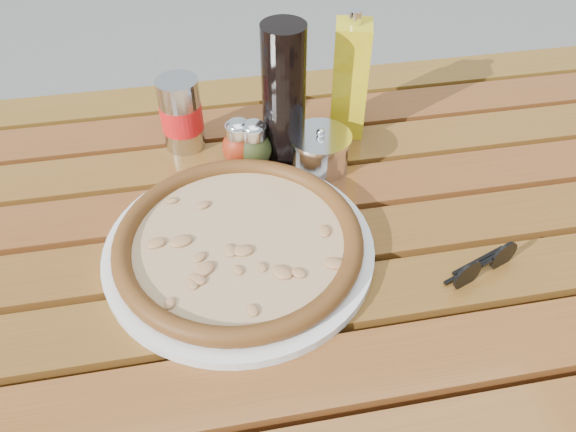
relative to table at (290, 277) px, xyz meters
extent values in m
cube|color=#391F0D|center=(0.64, 0.39, -0.32)|extent=(0.06, 0.06, 0.70)
cube|color=#36210C|center=(0.00, 0.00, 0.03)|extent=(1.36, 0.86, 0.04)
cube|color=#562A0F|center=(0.00, -0.20, 0.06)|extent=(1.40, 0.09, 0.03)
cube|color=#4E2C0D|center=(0.00, -0.10, 0.06)|extent=(1.40, 0.09, 0.03)
cube|color=#4E2A0D|center=(0.00, 0.00, 0.06)|extent=(1.40, 0.09, 0.03)
cube|color=#51260E|center=(0.00, 0.10, 0.06)|extent=(1.40, 0.09, 0.03)
cube|color=#512D0E|center=(0.00, 0.20, 0.06)|extent=(1.40, 0.09, 0.03)
cube|color=#50250E|center=(0.00, 0.30, 0.06)|extent=(1.40, 0.09, 0.03)
cube|color=#51310E|center=(0.00, 0.41, 0.06)|extent=(1.40, 0.09, 0.03)
cylinder|color=white|center=(-0.07, -0.01, 0.08)|extent=(0.47, 0.47, 0.01)
cylinder|color=beige|center=(-0.07, -0.01, 0.09)|extent=(0.41, 0.41, 0.01)
torus|color=black|center=(-0.07, -0.01, 0.10)|extent=(0.44, 0.44, 0.03)
ellipsoid|color=#A72F13|center=(-0.05, 0.19, 0.11)|extent=(0.06, 0.06, 0.06)
cylinder|color=white|center=(-0.05, 0.19, 0.14)|extent=(0.04, 0.04, 0.02)
ellipsoid|color=silver|center=(-0.05, 0.19, 0.15)|extent=(0.04, 0.04, 0.02)
ellipsoid|color=#353E18|center=(-0.02, 0.18, 0.11)|extent=(0.06, 0.06, 0.06)
cylinder|color=silver|center=(-0.02, 0.18, 0.14)|extent=(0.05, 0.05, 0.02)
ellipsoid|color=white|center=(-0.02, 0.18, 0.15)|extent=(0.04, 0.04, 0.02)
cylinder|color=black|center=(0.03, 0.20, 0.19)|extent=(0.08, 0.08, 0.22)
cylinder|color=#BBBBC0|center=(-0.13, 0.25, 0.14)|extent=(0.07, 0.07, 0.12)
cylinder|color=red|center=(-0.13, 0.25, 0.13)|extent=(0.07, 0.07, 0.04)
cube|color=gold|center=(0.14, 0.24, 0.17)|extent=(0.07, 0.07, 0.19)
cylinder|color=white|center=(0.14, 0.24, 0.28)|extent=(0.02, 0.02, 0.02)
cylinder|color=silver|center=(0.08, 0.15, 0.10)|extent=(0.12, 0.12, 0.05)
cylinder|color=white|center=(0.08, 0.15, 0.13)|extent=(0.13, 0.13, 0.01)
sphere|color=silver|center=(0.08, 0.15, 0.14)|extent=(0.02, 0.02, 0.01)
cylinder|color=black|center=(0.20, -0.11, 0.09)|extent=(0.04, 0.02, 0.04)
cylinder|color=black|center=(0.26, -0.09, 0.09)|extent=(0.04, 0.02, 0.04)
cube|color=black|center=(0.23, -0.10, 0.10)|extent=(0.02, 0.01, 0.00)
cube|color=black|center=(0.22, -0.10, 0.08)|extent=(0.09, 0.04, 0.00)
cube|color=black|center=(0.24, -0.08, 0.08)|extent=(0.09, 0.04, 0.00)
camera|label=1|loc=(-0.10, -0.52, 0.63)|focal=35.00mm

